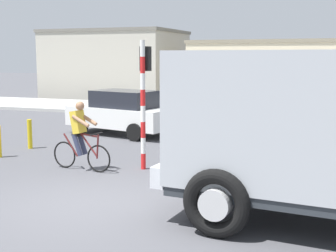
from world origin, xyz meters
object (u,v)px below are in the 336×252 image
at_px(cyclist, 80,136).
at_px(car_red_near, 123,112).
at_px(bollard_far, 30,134).
at_px(traffic_light_pole, 144,87).

xyz_separation_m(cyclist, car_red_near, (-1.44, 5.29, -0.05)).
height_order(cyclist, bollard_far, cyclist).
xyz_separation_m(car_red_near, bollard_far, (-1.50, -3.39, -0.37)).
height_order(car_red_near, bollard_far, car_red_near).
bearing_deg(bollard_far, car_red_near, 66.14).
relative_size(traffic_light_pole, car_red_near, 0.75).
distance_m(cyclist, traffic_light_pole, 1.99).
height_order(traffic_light_pole, car_red_near, traffic_light_pole).
xyz_separation_m(cyclist, traffic_light_pole, (1.41, 0.72, 1.20)).
relative_size(cyclist, traffic_light_pole, 0.54).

